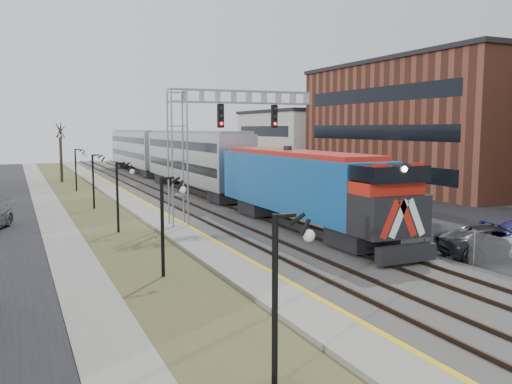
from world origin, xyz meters
TOP-DOWN VIEW (x-y plane):
  - sidewalk at (-7.00, 35.00)m, footprint 2.00×120.00m
  - grass_median at (-4.00, 35.00)m, footprint 4.00×120.00m
  - platform at (-1.00, 35.00)m, footprint 2.00×120.00m
  - ballast_bed at (4.00, 35.00)m, footprint 8.00×120.00m
  - parking_lot at (16.00, 35.00)m, footprint 16.00×120.00m
  - platform_edge at (-0.12, 35.00)m, footprint 0.24×120.00m
  - track_near at (2.00, 35.00)m, footprint 1.58×120.00m
  - track_far at (5.50, 35.00)m, footprint 1.58×120.00m
  - train at (5.50, 47.93)m, footprint 3.00×63.05m
  - signal_gantry at (1.22, 27.99)m, footprint 9.00×1.07m
  - lampposts at (-4.00, 18.29)m, footprint 0.14×62.14m
  - fence at (8.20, 35.00)m, footprint 0.04×120.00m
  - car_lot_c at (10.48, 14.86)m, footprint 5.77×3.83m
  - car_lot_e at (12.30, 37.79)m, footprint 4.52×2.54m
  - car_lot_f at (10.88, 43.35)m, footprint 4.71×2.74m
  - car_lot_g at (12.13, 48.78)m, footprint 5.12×3.53m

SIDE VIEW (x-z plane):
  - parking_lot at x=16.00m, z-range 0.00..0.04m
  - grass_median at x=-4.00m, z-range 0.00..0.06m
  - sidewalk at x=-7.00m, z-range 0.00..0.08m
  - ballast_bed at x=4.00m, z-range 0.00..0.20m
  - platform at x=-1.00m, z-range 0.00..0.24m
  - platform_edge at x=-0.12m, z-range 0.24..0.25m
  - track_near at x=2.00m, z-range 0.20..0.35m
  - track_far at x=5.50m, z-range 0.20..0.35m
  - car_lot_g at x=12.13m, z-range 0.00..1.30m
  - car_lot_e at x=12.30m, z-range 0.00..1.45m
  - car_lot_f at x=10.88m, z-range 0.00..1.47m
  - car_lot_c at x=10.48m, z-range 0.00..1.47m
  - fence at x=8.20m, z-range 0.00..1.60m
  - lampposts at x=-4.00m, z-range 0.00..4.00m
  - train at x=5.50m, z-range 0.22..5.55m
  - signal_gantry at x=1.22m, z-range 1.51..9.66m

